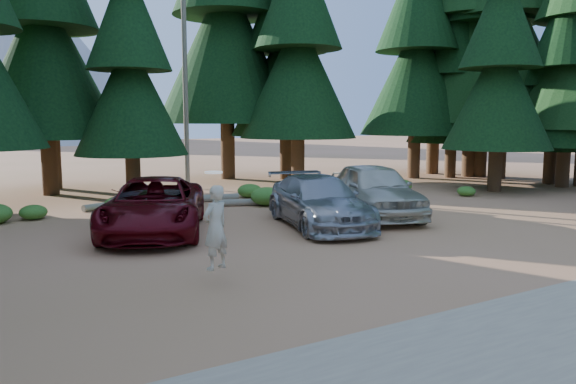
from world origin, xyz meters
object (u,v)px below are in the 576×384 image
log_mid (195,199)px  silver_minivan_right (374,190)px  silver_minivan_center (319,201)px  frisbee_player (215,227)px  log_left (126,203)px  log_right (267,202)px  red_pickup (154,206)px

log_mid → silver_minivan_right: bearing=-46.7°
silver_minivan_center → log_mid: (-1.51, 6.79, -0.64)m
frisbee_player → log_mid: frisbee_player is taller
frisbee_player → log_mid: (3.80, 10.92, -1.04)m
silver_minivan_right → log_left: bearing=154.4°
silver_minivan_center → silver_minivan_right: size_ratio=1.00×
frisbee_player → log_left: size_ratio=0.54×
silver_minivan_center → log_right: (0.69, 4.68, -0.66)m
silver_minivan_right → frisbee_player: bearing=-130.4°
red_pickup → silver_minivan_center: red_pickup is taller
log_left → log_right: size_ratio=0.88×
silver_minivan_right → frisbee_player: (-7.96, -4.63, 0.26)m
silver_minivan_right → frisbee_player: frisbee_player is taller
frisbee_player → silver_minivan_right: bearing=-171.2°
silver_minivan_center → log_right: size_ratio=1.28×
log_mid → frisbee_player: bearing=-99.4°
frisbee_player → silver_minivan_center: bearing=-163.6°
frisbee_player → log_mid: 11.61m
log_right → silver_minivan_right: bearing=-46.0°
silver_minivan_center → log_right: silver_minivan_center is taller
red_pickup → log_mid: 6.23m
silver_minivan_right → log_left: size_ratio=1.46×
silver_minivan_center → silver_minivan_right: bearing=24.5°
red_pickup → log_right: 6.37m
silver_minivan_right → log_left: 9.67m
silver_minivan_center → log_left: bearing=133.5°
silver_minivan_center → log_left: (-4.17, 7.32, -0.66)m
log_left → log_right: log_right is taller
silver_minivan_right → log_mid: silver_minivan_right is taller
log_right → silver_minivan_center: bearing=-79.4°
silver_minivan_center → log_right: 4.78m
red_pickup → silver_minivan_center: 5.06m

